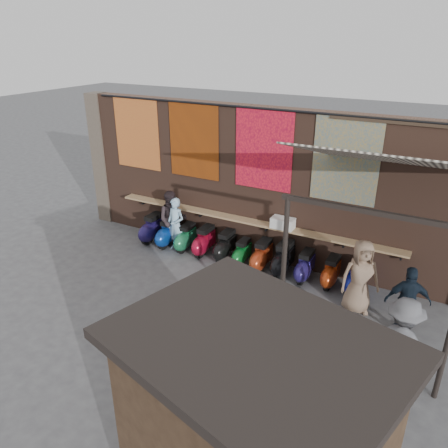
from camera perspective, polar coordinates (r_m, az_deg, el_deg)
name	(u,v)px	position (r m, az deg, el deg)	size (l,w,h in m)	color
ground	(203,301)	(10.13, -2.77, -9.98)	(70.00, 70.00, 0.00)	#474749
brick_wall	(255,184)	(11.41, 4.07, 5.19)	(10.00, 0.40, 4.00)	brown
pier_left	(103,159)	(14.26, -15.47, 8.19)	(0.50, 0.50, 4.00)	#4C4238
eating_counter	(248,221)	(11.41, 3.16, 0.39)	(8.00, 0.32, 0.05)	#9E7A51
shelf_box	(283,223)	(10.98, 7.69, 0.13)	(0.57, 0.32, 0.27)	white
tapestry_redgold	(137,133)	(12.82, -11.31, 11.52)	(1.50, 0.02, 2.00)	maroon
tapestry_sun	(194,141)	(11.73, -3.95, 10.79)	(1.50, 0.02, 2.00)	#D0500C
tapestry_orange	(264,150)	(10.82, 5.19, 9.64)	(1.50, 0.02, 2.00)	red
tapestry_multi	(346,160)	(10.22, 15.60, 8.03)	(1.50, 0.02, 2.00)	#255B88
hang_rail	(253,108)	(10.73, 3.85, 14.91)	(0.06, 0.06, 9.50)	black
scooter_stool_0	(153,228)	(12.83, -9.32, -0.56)	(0.38, 0.85, 0.81)	#1D144C
scooter_stool_1	(168,233)	(12.50, -7.29, -1.19)	(0.37, 0.82, 0.78)	navy
scooter_stool_2	(186,238)	(12.22, -4.96, -1.78)	(0.35, 0.78, 0.74)	#1B6E43
scooter_stool_3	(205,241)	(11.94, -2.56, -2.26)	(0.37, 0.82, 0.78)	maroon
scooter_stool_4	(225,246)	(11.68, 0.20, -2.86)	(0.37, 0.81, 0.77)	black
scooter_stool_5	(242,253)	(11.44, 2.41, -3.77)	(0.32, 0.71, 0.68)	#0D5F22
scooter_stool_6	(262,256)	(11.19, 4.98, -4.17)	(0.37, 0.83, 0.79)	maroon
scooter_stool_7	(283,259)	(11.04, 7.76, -4.57)	(0.40, 0.89, 0.84)	black
scooter_stool_8	(305,266)	(10.90, 10.55, -5.47)	(0.35, 0.78, 0.74)	navy
scooter_stool_9	(331,272)	(10.80, 13.82, -6.13)	(0.35, 0.77, 0.73)	#992E0D
scooter_stool_10	(355,278)	(10.67, 16.79, -6.74)	(0.37, 0.82, 0.77)	navy
diner_left	(176,225)	(12.11, -6.32, -0.07)	(0.55, 0.36, 1.52)	#A0CDE9
diner_right	(173,219)	(12.28, -6.74, 0.59)	(0.80, 0.63, 1.65)	#2B2124
shopper_navy	(408,301)	(9.47, 22.86, -9.29)	(0.88, 0.37, 1.51)	black
shopper_grey	(401,343)	(8.15, 22.10, -14.20)	(1.09, 0.63, 1.69)	#5B5B60
shopper_tan	(360,277)	(9.80, 17.35, -6.61)	(0.83, 0.54, 1.69)	#8A6E58
market_stall	(253,447)	(5.50, 3.79, -27.05)	(2.52, 1.89, 2.72)	black
stall_roof	(257,345)	(4.49, 4.29, -15.50)	(2.82, 2.17, 0.12)	black
stall_sign	(306,360)	(5.63, 10.66, -17.12)	(1.20, 0.04, 0.50)	gold
stall_shelf	(300,420)	(6.31, 9.94, -23.89)	(2.09, 0.10, 0.06)	#473321
awning_canvas	(394,160)	(8.38, 21.36, 7.82)	(3.20, 3.40, 0.03)	beige
awning_ledger	(410,122)	(9.84, 23.14, 12.14)	(3.30, 0.08, 0.12)	#33261C
awning_header	(374,212)	(7.10, 18.97, 1.44)	(3.00, 0.08, 0.08)	black
awning_post_left	(283,276)	(8.07, 7.73, -6.78)	(0.09, 0.09, 3.10)	black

